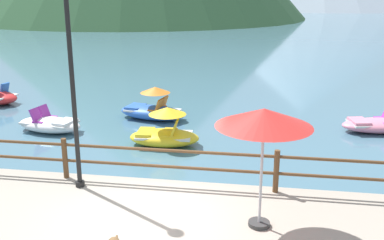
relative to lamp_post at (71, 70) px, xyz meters
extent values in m
plane|color=#477084|center=(1.88, 38.85, -3.00)|extent=(200.00, 200.00, 0.00)
cylinder|color=brown|center=(-0.50, 0.40, -2.12)|extent=(0.12, 0.12, 0.95)
cylinder|color=brown|center=(4.26, 0.40, -2.12)|extent=(0.12, 0.12, 0.95)
cylinder|color=brown|center=(1.88, 0.40, -1.79)|extent=(23.80, 0.07, 0.07)
cylinder|color=brown|center=(1.88, 0.40, -2.17)|extent=(23.80, 0.07, 0.07)
cylinder|color=black|center=(0.00, 0.00, -0.56)|extent=(0.10, 0.10, 4.08)
cylinder|color=black|center=(0.00, 0.00, -2.54)|extent=(0.20, 0.20, 0.12)
cylinder|color=#B2B2B7|center=(3.94, -1.10, -1.60)|extent=(0.05, 0.05, 2.00)
cone|color=red|center=(3.94, -1.10, -0.52)|extent=(1.70, 1.70, 0.32)
cylinder|color=#333333|center=(3.94, -1.10, -2.56)|extent=(0.40, 0.40, 0.08)
cylinder|color=brown|center=(1.52, -2.04, -2.56)|extent=(0.10, 0.22, 0.04)
ellipsoid|color=white|center=(-3.09, 4.79, -2.77)|extent=(2.42, 1.54, 0.47)
cube|color=silver|center=(-3.09, 4.79, -2.69)|extent=(1.90, 1.25, 0.06)
cube|color=purple|center=(-3.30, 4.59, -2.62)|extent=(0.47, 0.47, 0.08)
cube|color=purple|center=(-3.47, 4.63, -2.40)|extent=(0.28, 0.43, 0.43)
cube|color=purple|center=(-3.21, 5.05, -2.62)|extent=(0.47, 0.47, 0.08)
cube|color=purple|center=(-3.39, 5.08, -2.40)|extent=(0.28, 0.43, 0.43)
cube|color=white|center=(-2.48, 4.68, -2.63)|extent=(0.63, 0.89, 0.12)
ellipsoid|color=yellow|center=(1.00, 4.06, -2.76)|extent=(2.19, 1.33, 0.48)
cube|color=silver|center=(1.00, 4.06, -2.68)|extent=(1.71, 1.09, 0.06)
cube|color=yellow|center=(1.14, 4.30, -2.61)|extent=(0.43, 0.43, 0.08)
cube|color=yellow|center=(1.32, 4.32, -2.39)|extent=(0.23, 0.41, 0.43)
cube|color=yellow|center=(1.17, 3.83, -2.61)|extent=(0.43, 0.43, 0.08)
cube|color=yellow|center=(1.35, 3.84, -2.39)|extent=(0.23, 0.41, 0.43)
cube|color=yellow|center=(0.42, 4.02, -2.62)|extent=(0.52, 0.86, 0.12)
cone|color=yellow|center=(1.10, 4.06, -1.91)|extent=(1.21, 1.21, 0.22)
ellipsoid|color=blue|center=(-0.05, 6.78, -2.75)|extent=(2.67, 1.58, 0.50)
cube|color=silver|center=(-0.05, 6.78, -2.66)|extent=(2.09, 1.28, 0.06)
cube|color=orange|center=(0.18, 6.96, -2.59)|extent=(0.47, 0.47, 0.08)
cube|color=orange|center=(0.35, 6.93, -2.37)|extent=(0.28, 0.43, 0.43)
cube|color=orange|center=(0.09, 6.52, -2.59)|extent=(0.47, 0.47, 0.08)
cube|color=orange|center=(0.27, 6.48, -2.37)|extent=(0.28, 0.43, 0.43)
cube|color=blue|center=(-0.73, 6.90, -2.60)|extent=(0.69, 0.88, 0.12)
cone|color=orange|center=(0.07, 6.75, -1.89)|extent=(1.26, 1.26, 0.22)
ellipsoid|color=pink|center=(7.75, 6.51, -2.78)|extent=(2.63, 1.61, 0.44)
cube|color=silver|center=(7.75, 6.51, -2.70)|extent=(2.06, 1.30, 0.06)
cube|color=purple|center=(7.89, 6.77, -2.63)|extent=(0.47, 0.47, 0.08)
cube|color=pink|center=(7.09, 6.37, -2.64)|extent=(0.69, 0.89, 0.12)
cube|color=blue|center=(-6.84, 8.15, -2.57)|extent=(0.49, 0.49, 0.08)
cube|color=blue|center=(-6.66, 8.11, -2.35)|extent=(0.30, 0.44, 0.43)
camera|label=1|loc=(3.91, -8.61, 1.61)|focal=42.05mm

